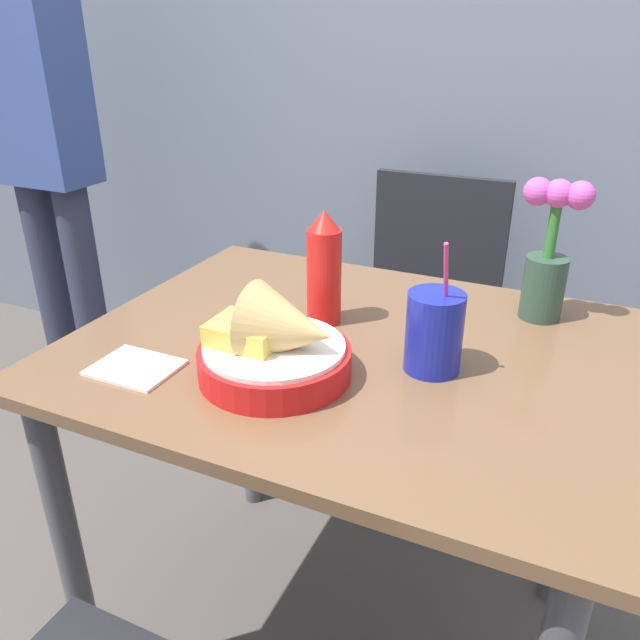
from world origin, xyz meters
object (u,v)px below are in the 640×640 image
(chair_far_window, at_px, (427,302))
(person_standing, at_px, (39,130))
(food_basket, at_px, (279,346))
(ketchup_bottle, at_px, (324,269))
(flower_vase, at_px, (549,255))
(drink_cup, at_px, (434,335))

(chair_far_window, distance_m, person_standing, 1.31)
(food_basket, xyz_separation_m, ketchup_bottle, (-0.02, 0.22, 0.05))
(food_basket, bearing_deg, ketchup_bottle, 95.87)
(flower_vase, distance_m, person_standing, 1.59)
(ketchup_bottle, distance_m, drink_cup, 0.26)
(chair_far_window, bearing_deg, flower_vase, -55.29)
(person_standing, bearing_deg, flower_vase, -9.95)
(ketchup_bottle, bearing_deg, chair_far_window, 88.17)
(food_basket, bearing_deg, drink_cup, 30.84)
(ketchup_bottle, bearing_deg, food_basket, -84.13)
(drink_cup, height_order, person_standing, person_standing)
(food_basket, bearing_deg, chair_far_window, 90.03)
(chair_far_window, distance_m, flower_vase, 0.72)
(ketchup_bottle, height_order, flower_vase, flower_vase)
(flower_vase, bearing_deg, ketchup_bottle, -152.90)
(ketchup_bottle, bearing_deg, flower_vase, 27.10)
(chair_far_window, height_order, person_standing, person_standing)
(food_basket, distance_m, drink_cup, 0.25)
(flower_vase, relative_size, person_standing, 0.16)
(chair_far_window, height_order, ketchup_bottle, ketchup_bottle)
(ketchup_bottle, distance_m, person_standing, 1.28)
(chair_far_window, bearing_deg, person_standing, -168.98)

